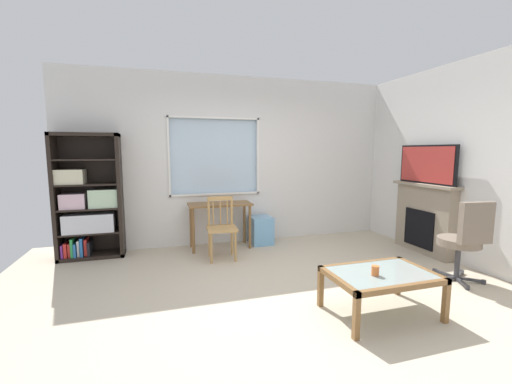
{
  "coord_description": "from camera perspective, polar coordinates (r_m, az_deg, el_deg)",
  "views": [
    {
      "loc": [
        -1.26,
        -3.21,
        1.57
      ],
      "look_at": [
        -0.04,
        0.82,
        1.03
      ],
      "focal_mm": 22.87,
      "sensor_mm": 36.0,
      "label": 1
    }
  ],
  "objects": [
    {
      "name": "wall_back_with_window",
      "position": [
        5.6,
        -3.51,
        5.38
      ],
      "size": [
        5.48,
        0.15,
        2.79
      ],
      "color": "silver",
      "rests_on": "ground"
    },
    {
      "name": "ground",
      "position": [
        3.79,
        4.3,
        -17.39
      ],
      "size": [
        6.48,
        5.46,
        0.02
      ],
      "primitive_type": "cube",
      "color": "beige"
    },
    {
      "name": "wall_right",
      "position": [
        5.17,
        34.84,
        4.03
      ],
      "size": [
        0.12,
        4.66,
        2.79
      ],
      "primitive_type": "cube",
      "color": "silver",
      "rests_on": "ground"
    },
    {
      "name": "bookshelf",
      "position": [
        5.35,
        -27.33,
        -1.75
      ],
      "size": [
        0.9,
        0.38,
        1.82
      ],
      "color": "black",
      "rests_on": "ground"
    },
    {
      "name": "sippy_cup",
      "position": [
        3.3,
        20.14,
        -12.78
      ],
      "size": [
        0.07,
        0.07,
        0.09
      ],
      "primitive_type": "cylinder",
      "color": "orange",
      "rests_on": "coffee_table"
    },
    {
      "name": "desk_under_window",
      "position": [
        5.27,
        -6.31,
        -3.27
      ],
      "size": [
        1.0,
        0.44,
        0.73
      ],
      "color": "brown",
      "rests_on": "ground"
    },
    {
      "name": "office_chair",
      "position": [
        4.58,
        32.74,
        -6.73
      ],
      "size": [
        0.57,
        0.58,
        1.0
      ],
      "color": "#7A6B5B",
      "rests_on": "ground"
    },
    {
      "name": "coffee_table",
      "position": [
        3.43,
        20.99,
        -13.85
      ],
      "size": [
        0.99,
        0.67,
        0.42
      ],
      "color": "#8C9E99",
      "rests_on": "ground"
    },
    {
      "name": "wooden_chair",
      "position": [
        4.79,
        -6.05,
        -6.14
      ],
      "size": [
        0.45,
        0.43,
        0.9
      ],
      "color": "tan",
      "rests_on": "ground"
    },
    {
      "name": "fireplace",
      "position": [
        5.64,
        27.37,
        -4.07
      ],
      "size": [
        0.26,
        1.12,
        1.07
      ],
      "color": "gray",
      "rests_on": "ground"
    },
    {
      "name": "plastic_drawer_unit",
      "position": [
        5.56,
        0.85,
        -6.69
      ],
      "size": [
        0.35,
        0.4,
        0.46
      ],
      "primitive_type": "cube",
      "color": "#72ADDB",
      "rests_on": "ground"
    },
    {
      "name": "tv",
      "position": [
        5.54,
        27.73,
        4.3
      ],
      "size": [
        0.06,
        1.03,
        0.58
      ],
      "color": "black",
      "rests_on": "fireplace"
    }
  ]
}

